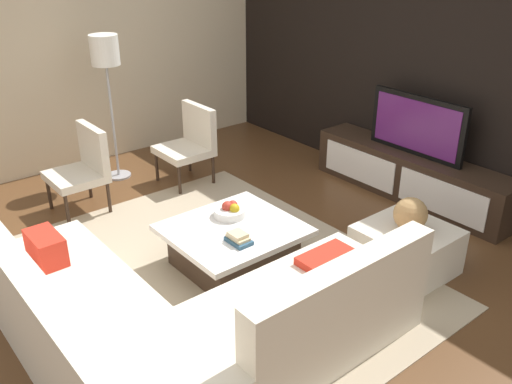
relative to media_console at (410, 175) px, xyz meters
name	(u,v)px	position (x,y,z in m)	size (l,w,h in m)	color
ground_plane	(232,275)	(0.00, -2.40, -0.25)	(14.00, 14.00, 0.00)	brown
feature_wall_back	(443,64)	(0.00, 0.30, 1.15)	(6.40, 0.12, 2.80)	black
side_wall_left	(77,47)	(-3.20, -2.20, 1.15)	(0.12, 5.20, 2.80)	beige
area_rug	(225,269)	(-0.10, -2.40, -0.24)	(3.42, 2.50, 0.01)	tan
media_console	(410,175)	(0.00, 0.00, 0.00)	(2.29, 0.46, 0.50)	#332319
television	(417,125)	(0.00, 0.00, 0.56)	(1.11, 0.06, 0.62)	black
sectional_couch	(175,320)	(0.52, -3.25, 0.03)	(2.39, 2.41, 0.80)	beige
coffee_table	(234,246)	(-0.10, -2.30, -0.05)	(0.96, 1.05, 0.38)	#332319
accent_chair_near	(84,165)	(-1.93, -2.80, 0.24)	(0.55, 0.52, 0.87)	#332319
floor_lamp	(106,60)	(-2.49, -2.18, 1.11)	(0.31, 0.31, 1.63)	#A5A5AA
ottoman	(406,250)	(0.86, -1.22, -0.05)	(0.70, 0.70, 0.40)	beige
fruit_bowl	(230,211)	(-0.28, -2.19, 0.18)	(0.28, 0.28, 0.14)	silver
accent_chair_far	(191,140)	(-1.86, -1.57, 0.24)	(0.57, 0.53, 0.87)	#332319
decorative_ball	(410,214)	(0.86, -1.22, 0.29)	(0.28, 0.28, 0.28)	#AD8451
book_stack	(238,238)	(0.12, -2.41, 0.17)	(0.21, 0.14, 0.09)	#2D516B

